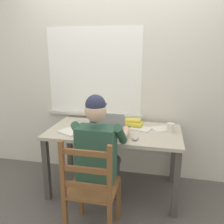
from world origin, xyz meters
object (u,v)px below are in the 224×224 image
at_px(book_stack_main, 133,123).
at_px(landscape_photo_print, 108,125).
at_px(desk, 114,138).
at_px(computer_mouse, 135,138).
at_px(seated_person, 100,151).
at_px(wooden_chair, 91,190).
at_px(laptop, 108,130).
at_px(coffee_mug_white, 171,128).
at_px(book_stack_side, 82,124).
at_px(coffee_mug_dark, 94,125).

relative_size(book_stack_main, landscape_photo_print, 1.63).
distance_m(desk, computer_mouse, 0.36).
height_order(seated_person, wooden_chair, seated_person).
height_order(laptop, coffee_mug_white, laptop).
bearing_deg(landscape_photo_print, book_stack_side, -145.01).
xyz_separation_m(seated_person, coffee_mug_dark, (-0.18, 0.44, 0.11)).
bearing_deg(desk, seated_person, -95.95).
distance_m(computer_mouse, coffee_mug_white, 0.46).
bearing_deg(seated_person, coffee_mug_white, 38.21).
distance_m(wooden_chair, book_stack_main, 0.98).
xyz_separation_m(coffee_mug_dark, book_stack_side, (-0.16, 0.07, -0.03)).
height_order(laptop, book_stack_side, laptop).
relative_size(desk, seated_person, 1.16).
xyz_separation_m(seated_person, computer_mouse, (0.31, 0.22, 0.07)).
distance_m(computer_mouse, landscape_photo_print, 0.53).
bearing_deg(seated_person, wooden_chair, -90.00).
bearing_deg(computer_mouse, landscape_photo_print, 133.80).
xyz_separation_m(desk, book_stack_side, (-0.40, 0.06, 0.12)).
bearing_deg(book_stack_side, coffee_mug_white, 0.20).
relative_size(desk, coffee_mug_dark, 12.35).
bearing_deg(laptop, coffee_mug_dark, 146.75).
relative_size(seated_person, landscape_photo_print, 9.62).
xyz_separation_m(laptop, coffee_mug_dark, (-0.19, 0.13, 0.00)).
xyz_separation_m(wooden_chair, book_stack_side, (-0.35, 0.79, 0.31)).
xyz_separation_m(desk, landscape_photo_print, (-0.10, 0.15, 0.10)).
distance_m(laptop, coffee_mug_dark, 0.23).
bearing_deg(coffee_mug_white, desk, -173.92).
bearing_deg(seated_person, coffee_mug_dark, 112.86).
xyz_separation_m(desk, seated_person, (-0.05, -0.45, 0.04)).
relative_size(wooden_chair, coffee_mug_dark, 8.05).
relative_size(computer_mouse, book_stack_side, 0.55).
relative_size(seated_person, book_stack_side, 6.91).
relative_size(wooden_chair, book_stack_main, 4.47).
bearing_deg(computer_mouse, book_stack_main, 99.75).
bearing_deg(book_stack_main, laptop, -127.07).
relative_size(desk, book_stack_main, 6.87).
bearing_deg(book_stack_main, book_stack_side, -169.85).
height_order(wooden_chair, coffee_mug_white, wooden_chair).
relative_size(computer_mouse, landscape_photo_print, 0.77).
relative_size(coffee_mug_white, book_stack_main, 0.56).
distance_m(seated_person, coffee_mug_dark, 0.49).
relative_size(laptop, computer_mouse, 3.30).
relative_size(wooden_chair, computer_mouse, 9.46).
bearing_deg(laptop, seated_person, -91.42).
distance_m(wooden_chair, coffee_mug_dark, 0.81).
bearing_deg(coffee_mug_white, book_stack_main, 166.26).
distance_m(book_stack_side, landscape_photo_print, 0.31).
distance_m(desk, wooden_chair, 0.76).
xyz_separation_m(desk, coffee_mug_white, (0.61, 0.06, 0.15)).
bearing_deg(coffee_mug_white, book_stack_side, -179.80).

